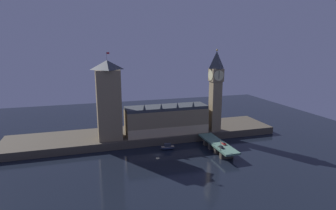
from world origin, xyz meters
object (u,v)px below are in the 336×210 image
car_northbound_trail (221,147)px  victoria_tower (109,100)px  car_southbound_lead (224,144)px  pedestrian_near_rail (218,147)px  street_lamp_near (221,145)px  boat_upstream (168,147)px  clock_tower (216,88)px

car_northbound_trail → victoria_tower: bearing=147.5°
car_southbound_lead → pedestrian_near_rail: bearing=-143.9°
victoria_tower → street_lamp_near: 89.01m
car_southbound_lead → boat_upstream: size_ratio=0.37×
car_southbound_lead → pedestrian_near_rail: pedestrian_near_rail is taller
car_northbound_trail → pedestrian_near_rail: 2.46m
pedestrian_near_rail → street_lamp_near: (-0.40, -4.40, 3.20)m
car_southbound_lead → boat_upstream: bearing=153.4°
clock_tower → car_southbound_lead: (-9.73, -35.60, -34.52)m
car_southbound_lead → street_lamp_near: (-7.68, -9.71, 3.42)m
clock_tower → car_southbound_lead: 50.54m
clock_tower → victoria_tower: 86.87m
car_southbound_lead → pedestrian_near_rail: 9.02m
clock_tower → street_lamp_near: 57.65m
clock_tower → car_northbound_trail: 55.74m
car_northbound_trail → car_southbound_lead: (4.86, 5.63, 0.04)m
pedestrian_near_rail → boat_upstream: (-29.50, 23.72, -5.64)m
clock_tower → victoria_tower: bearing=176.9°
victoria_tower → pedestrian_near_rail: 87.92m
pedestrian_near_rail → car_northbound_trail: bearing=-7.5°
car_southbound_lead → pedestrian_near_rail: size_ratio=2.37×
clock_tower → car_northbound_trail: clock_tower is taller
car_northbound_trail → car_southbound_lead: size_ratio=1.16×
victoria_tower → street_lamp_near: bearing=-35.9°
clock_tower → victoria_tower: (-86.55, 4.68, -5.73)m
car_northbound_trail → clock_tower: bearing=70.5°
street_lamp_near → clock_tower: bearing=69.0°
boat_upstream → victoria_tower: bearing=151.3°
pedestrian_near_rail → street_lamp_near: street_lamp_near is taller
clock_tower → street_lamp_near: (-17.42, -45.31, -31.10)m
boat_upstream → pedestrian_near_rail: bearing=-38.8°
street_lamp_near → boat_upstream: size_ratio=0.59×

